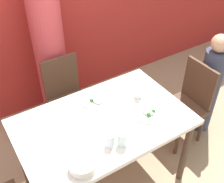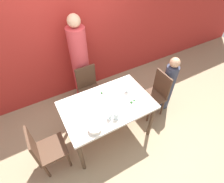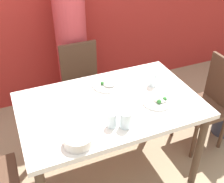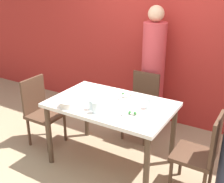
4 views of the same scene
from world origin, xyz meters
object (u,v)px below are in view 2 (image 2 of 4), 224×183
glass_water_tall (116,115)px  chair_child_spot (155,93)px  chair_adult_spot (89,88)px  plate_rice_adult (104,93)px  person_adult (80,64)px  bowl_curry (95,128)px  person_child (168,86)px

glass_water_tall → chair_child_spot: bearing=17.3°
chair_adult_spot → plate_rice_adult: (0.05, -0.54, 0.32)m
chair_adult_spot → glass_water_tall: (-0.03, -1.05, 0.36)m
person_adult → chair_child_spot: bearing=-46.9°
chair_adult_spot → person_adult: (0.00, 0.33, 0.34)m
chair_child_spot → bowl_curry: 1.45m
bowl_curry → person_adult: bearing=75.5°
chair_child_spot → person_child: person_child is taller
chair_adult_spot → person_adult: bearing=90.0°
chair_child_spot → glass_water_tall: glass_water_tall is taller
person_child → bowl_curry: bearing=-167.9°
person_child → person_adult: bearing=140.2°
chair_child_spot → bowl_curry: size_ratio=4.82×
bowl_curry → glass_water_tall: bearing=5.4°
person_adult → plate_rice_adult: size_ratio=7.25×
chair_adult_spot → person_child: size_ratio=0.77×
chair_adult_spot → chair_child_spot: (0.99, -0.73, 0.00)m
person_adult → person_child: 1.68m
person_adult → bowl_curry: size_ratio=9.43×
person_adult → person_child: bearing=-39.8°
glass_water_tall → chair_adult_spot: bearing=88.5°
chair_child_spot → plate_rice_adult: (-0.95, 0.19, 0.32)m
person_child → bowl_curry: person_child is taller
chair_adult_spot → plate_rice_adult: bearing=-85.0°
chair_child_spot → person_adult: (-0.99, 1.06, 0.34)m
plate_rice_adult → chair_adult_spot: bearing=95.0°
person_adult → person_child: (1.28, -1.06, -0.27)m
plate_rice_adult → person_child: bearing=-8.8°
person_adult → plate_rice_adult: bearing=-86.9°
chair_adult_spot → person_child: (1.28, -0.73, 0.07)m
plate_rice_adult → glass_water_tall: (-0.08, -0.51, 0.05)m
chair_child_spot → bowl_curry: (-1.36, -0.35, 0.34)m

